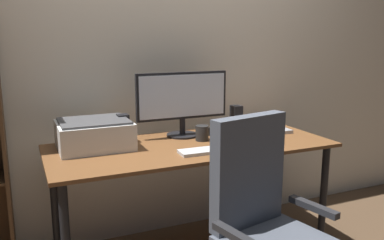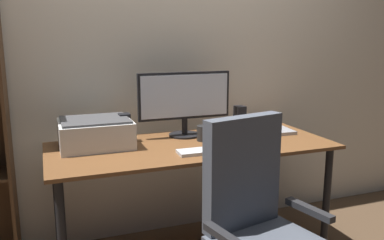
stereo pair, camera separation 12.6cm
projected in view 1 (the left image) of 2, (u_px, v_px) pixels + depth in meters
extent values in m
cube|color=beige|center=(161.00, 45.00, 2.70)|extent=(6.40, 0.10, 2.60)
cube|color=brown|center=(191.00, 146.00, 2.35)|extent=(1.64, 0.69, 0.02)
cylinder|color=black|center=(323.00, 202.00, 2.47)|extent=(0.04, 0.04, 0.72)
cylinder|color=black|center=(55.00, 208.00, 2.38)|extent=(0.04, 0.04, 0.72)
cylinder|color=black|center=(270.00, 174.00, 2.98)|extent=(0.04, 0.04, 0.72)
cylinder|color=black|center=(182.00, 135.00, 2.54)|extent=(0.20, 0.20, 0.01)
cylinder|color=black|center=(182.00, 126.00, 2.53)|extent=(0.04, 0.04, 0.10)
cube|color=black|center=(182.00, 96.00, 2.49)|extent=(0.59, 0.03, 0.29)
cube|color=silver|center=(183.00, 96.00, 2.48)|extent=(0.56, 0.01, 0.26)
cube|color=#B7BABC|center=(205.00, 151.00, 2.18)|extent=(0.29, 0.12, 0.02)
cube|color=black|center=(236.00, 145.00, 2.27)|extent=(0.08, 0.11, 0.03)
cylinder|color=black|center=(202.00, 133.00, 2.42)|extent=(0.08, 0.08, 0.09)
cube|color=black|center=(209.00, 132.00, 2.44)|extent=(0.02, 0.01, 0.05)
cube|color=#99999E|center=(263.00, 130.00, 2.65)|extent=(0.33, 0.25, 0.02)
cube|color=black|center=(123.00, 129.00, 2.37)|extent=(0.06, 0.07, 0.17)
cube|color=black|center=(236.00, 118.00, 2.67)|extent=(0.06, 0.07, 0.17)
cube|color=silver|center=(94.00, 135.00, 2.25)|extent=(0.40, 0.34, 0.15)
cube|color=#424244|center=(94.00, 121.00, 2.24)|extent=(0.37, 0.31, 0.01)
cube|color=#474C56|center=(248.00, 171.00, 1.85)|extent=(0.41, 0.15, 0.52)
cube|color=#232326|center=(237.00, 237.00, 1.59)|extent=(0.10, 0.26, 0.03)
cube|color=#232326|center=(313.00, 207.00, 1.87)|extent=(0.10, 0.26, 0.03)
cube|color=#4C331E|center=(3.00, 133.00, 2.21)|extent=(0.02, 0.28, 1.67)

